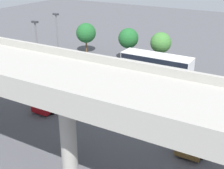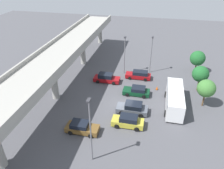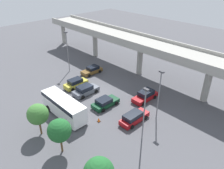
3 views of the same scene
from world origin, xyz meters
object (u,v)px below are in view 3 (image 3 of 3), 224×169
object	(u,v)px
parked_car_1	(76,83)
parked_car_5	(134,117)
parked_car_2	(86,90)
parked_car_3	(105,102)
shuttle_bus	(63,105)
tree_front_centre	(59,131)
traffic_cone	(99,120)
lamp_post_by_overpass	(159,91)
tree_front_left	(38,114)
lamp_post_mid_lot	(144,111)
parked_car_4	(145,96)
lamp_post_near_aisle	(67,49)
parked_car_0	(92,70)

from	to	relation	value
parked_car_1	parked_car_5	xyz separation A→B (m)	(14.03, 0.09, -0.04)
parked_car_2	parked_car_3	xyz separation A→B (m)	(5.12, -0.05, -0.10)
parked_car_5	shuttle_bus	xyz separation A→B (m)	(-8.14, -6.35, 1.00)
tree_front_centre	traffic_cone	bearing A→B (deg)	100.68
shuttle_bus	traffic_cone	world-z (taller)	shuttle_bus
shuttle_bus	tree_front_centre	bearing A→B (deg)	-34.85
parked_car_1	parked_car_3	size ratio (longest dim) A/B	0.98
lamp_post_by_overpass	tree_front_left	distance (m)	16.34
lamp_post_mid_lot	traffic_cone	distance (m)	7.87
parked_car_2	tree_front_left	distance (m)	11.55
traffic_cone	parked_car_1	bearing A→B (deg)	161.49
parked_car_4	lamp_post_mid_lot	xyz separation A→B (m)	(5.63, -7.63, 3.65)
tree_front_left	traffic_cone	size ratio (longest dim) A/B	6.49
lamp_post_by_overpass	lamp_post_near_aisle	bearing A→B (deg)	-179.66
parked_car_0	tree_front_left	world-z (taller)	tree_front_left
parked_car_0	parked_car_2	distance (m)	8.25
parked_car_1	parked_car_2	size ratio (longest dim) A/B	0.95
parked_car_5	lamp_post_mid_lot	distance (m)	5.12
shuttle_bus	lamp_post_mid_lot	distance (m)	12.35
traffic_cone	tree_front_centre	bearing A→B (deg)	-79.32
lamp_post_by_overpass	parked_car_3	bearing A→B (deg)	-154.95
parked_car_0	lamp_post_near_aisle	world-z (taller)	lamp_post_near_aisle
lamp_post_mid_lot	parked_car_4	bearing A→B (deg)	126.45
parked_car_5	lamp_post_by_overpass	xyz separation A→B (m)	(1.64, 3.13, 3.71)
parked_car_4	shuttle_bus	world-z (taller)	shuttle_bus
parked_car_0	shuttle_bus	bearing A→B (deg)	34.77
parked_car_5	parked_car_4	bearing A→B (deg)	24.16
parked_car_3	parked_car_5	xyz separation A→B (m)	(5.76, 0.33, 0.07)
parked_car_5	shuttle_bus	distance (m)	10.37
parked_car_5	lamp_post_mid_lot	bearing A→B (deg)	-121.53
parked_car_2	lamp_post_near_aisle	size ratio (longest dim) A/B	0.55
parked_car_0	parked_car_1	bearing A→B (deg)	23.21
tree_front_left	tree_front_centre	distance (m)	4.65
shuttle_bus	parked_car_0	bearing A→B (deg)	124.77
lamp_post_mid_lot	traffic_cone	xyz separation A→B (m)	(-6.50, -1.76, -4.07)
parked_car_1	shuttle_bus	xyz separation A→B (m)	(5.89, -6.25, 0.96)
shuttle_bus	lamp_post_near_aisle	distance (m)	15.97
shuttle_bus	parked_car_4	bearing A→B (deg)	65.31
parked_car_5	parked_car_0	bearing A→B (deg)	70.89
parked_car_0	parked_car_3	distance (m)	12.35
parked_car_3	tree_front_centre	xyz separation A→B (m)	(3.61, -10.19, 2.56)
parked_car_1	tree_front_left	world-z (taller)	tree_front_left
lamp_post_near_aisle	lamp_post_by_overpass	world-z (taller)	lamp_post_near_aisle
parked_car_5	parked_car_2	bearing A→B (deg)	91.50
parked_car_2	shuttle_bus	world-z (taller)	shuttle_bus
parked_car_4	lamp_post_near_aisle	xyz separation A→B (m)	(-18.13, -2.76, 4.12)
parked_car_0	lamp_post_mid_lot	size ratio (longest dim) A/B	0.59
lamp_post_by_overpass	tree_front_left	size ratio (longest dim) A/B	1.66
parked_car_0	tree_front_centre	world-z (taller)	tree_front_centre
parked_car_2	parked_car_5	distance (m)	10.88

